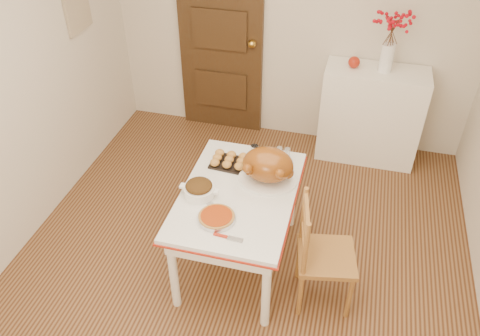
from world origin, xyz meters
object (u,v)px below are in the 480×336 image
(sideboard, at_px, (370,115))
(kitchen_table, at_px, (238,228))
(pumpkin_pie, at_px, (217,217))
(turkey_platter, at_px, (268,166))
(chair_oak, at_px, (327,254))

(sideboard, xyz_separation_m, kitchen_table, (-0.86, -1.69, -0.12))
(sideboard, bearing_deg, pumpkin_pie, -115.05)
(kitchen_table, xyz_separation_m, turkey_platter, (0.17, 0.17, 0.48))
(turkey_platter, height_order, pumpkin_pie, turkey_platter)
(sideboard, height_order, pumpkin_pie, sideboard)
(chair_oak, height_order, pumpkin_pie, chair_oak)
(chair_oak, bearing_deg, sideboard, -16.84)
(sideboard, xyz_separation_m, chair_oak, (-0.20, -1.86, -0.03))
(kitchen_table, xyz_separation_m, pumpkin_pie, (-0.07, -0.30, 0.38))
(turkey_platter, bearing_deg, chair_oak, -35.88)
(kitchen_table, bearing_deg, sideboard, 62.95)
(sideboard, height_order, turkey_platter, turkey_platter)
(turkey_platter, distance_m, pumpkin_pie, 0.54)
(kitchen_table, distance_m, turkey_platter, 0.54)
(pumpkin_pie, bearing_deg, chair_oak, 9.72)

